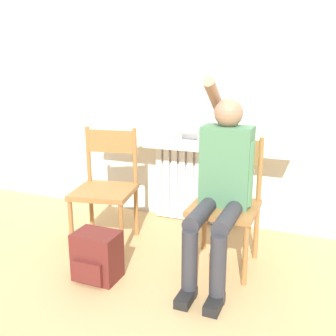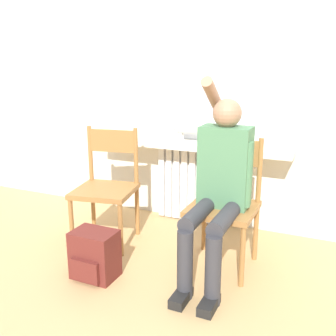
{
  "view_description": "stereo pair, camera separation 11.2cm",
  "coord_description": "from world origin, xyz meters",
  "px_view_note": "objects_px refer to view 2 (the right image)",
  "views": [
    {
      "loc": [
        1.09,
        -2.11,
        1.42
      ],
      "look_at": [
        0.0,
        0.58,
        0.64
      ],
      "focal_mm": 42.0,
      "sensor_mm": 36.0,
      "label": 1
    },
    {
      "loc": [
        1.19,
        -2.06,
        1.42
      ],
      "look_at": [
        0.0,
        0.58,
        0.64
      ],
      "focal_mm": 42.0,
      "sensor_mm": 36.0,
      "label": 2
    }
  ],
  "objects_px": {
    "backpack": "(94,255)",
    "chair_left": "(107,185)",
    "chair_right": "(225,202)",
    "cat": "(194,128)",
    "person": "(220,181)"
  },
  "relations": [
    {
      "from": "person",
      "to": "cat",
      "type": "xyz_separation_m",
      "value": [
        -0.47,
        0.75,
        0.21
      ]
    },
    {
      "from": "chair_left",
      "to": "backpack",
      "type": "relative_size",
      "value": 2.77
    },
    {
      "from": "chair_right",
      "to": "cat",
      "type": "bearing_deg",
      "value": 127.32
    },
    {
      "from": "cat",
      "to": "backpack",
      "type": "distance_m",
      "value": 1.39
    },
    {
      "from": "person",
      "to": "backpack",
      "type": "height_order",
      "value": "person"
    },
    {
      "from": "backpack",
      "to": "person",
      "type": "bearing_deg",
      "value": 29.1
    },
    {
      "from": "chair_right",
      "to": "cat",
      "type": "distance_m",
      "value": 0.88
    },
    {
      "from": "chair_right",
      "to": "backpack",
      "type": "distance_m",
      "value": 0.97
    },
    {
      "from": "cat",
      "to": "chair_right",
      "type": "bearing_deg",
      "value": -52.84
    },
    {
      "from": "person",
      "to": "backpack",
      "type": "bearing_deg",
      "value": -150.9
    },
    {
      "from": "cat",
      "to": "person",
      "type": "bearing_deg",
      "value": -58.0
    },
    {
      "from": "chair_left",
      "to": "person",
      "type": "relative_size",
      "value": 0.69
    },
    {
      "from": "backpack",
      "to": "chair_right",
      "type": "bearing_deg",
      "value": 36.32
    },
    {
      "from": "chair_left",
      "to": "chair_right",
      "type": "distance_m",
      "value": 0.98
    },
    {
      "from": "backpack",
      "to": "chair_left",
      "type": "bearing_deg",
      "value": 113.74
    }
  ]
}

